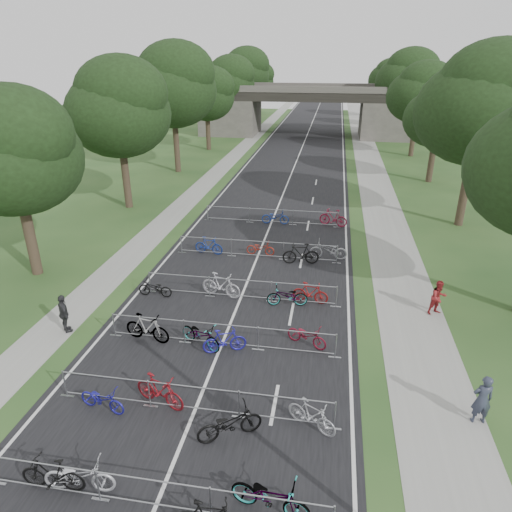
{
  "coord_description": "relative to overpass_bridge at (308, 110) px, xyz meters",
  "views": [
    {
      "loc": [
        4.0,
        -4.11,
        10.94
      ],
      "look_at": [
        0.3,
        17.8,
        1.1
      ],
      "focal_mm": 32.0,
      "sensor_mm": 36.0,
      "label": 1
    }
  ],
  "objects": [
    {
      "name": "bike_9",
      "position": [
        -1.22,
        -57.66,
        -2.94
      ],
      "size": [
        2.06,
        1.17,
        1.19
      ],
      "primitive_type": "imported",
      "rotation": [
        0.0,
        0.0,
        1.24
      ],
      "color": "maroon",
      "rests_on": "ground"
    },
    {
      "name": "tree_left_3",
      "position": [
        -11.39,
        -13.07,
        2.96
      ],
      "size": [
        6.72,
        6.72,
        10.25
      ],
      "color": "#33261C",
      "rests_on": "ground"
    },
    {
      "name": "bike_27",
      "position": [
        4.3,
        -38.72,
        -2.94
      ],
      "size": [
        2.06,
        1.16,
        1.19
      ],
      "primitive_type": "imported",
      "rotation": [
        0.0,
        0.0,
        4.39
      ],
      "color": "maroon",
      "rests_on": "ground"
    },
    {
      "name": "bike_11",
      "position": [
        3.89,
        -57.89,
        -3.01
      ],
      "size": [
        1.77,
        1.27,
        1.05
      ],
      "primitive_type": "imported",
      "rotation": [
        0.0,
        0.0,
        1.07
      ],
      "color": "#AAABB2",
      "rests_on": "ground"
    },
    {
      "name": "bike_16",
      "position": [
        -4.18,
        -50.44,
        -3.08
      ],
      "size": [
        1.72,
        0.64,
        0.9
      ],
      "primitive_type": "imported",
      "rotation": [
        0.0,
        0.0,
        4.68
      ],
      "color": "black",
      "rests_on": "ground"
    },
    {
      "name": "tree_left_6",
      "position": [
        -11.39,
        22.93,
        2.96
      ],
      "size": [
        6.72,
        6.72,
        10.25
      ],
      "color": "#33261C",
      "rests_on": "ground"
    },
    {
      "name": "bike_19",
      "position": [
        3.37,
        -49.78,
        -3.01
      ],
      "size": [
        1.79,
        0.74,
        1.04
      ],
      "primitive_type": "imported",
      "rotation": [
        0.0,
        0.0,
        1.43
      ],
      "color": "maroon",
      "rests_on": "ground"
    },
    {
      "name": "tree_right_3",
      "position": [
        13.11,
        -13.07,
        3.39
      ],
      "size": [
        7.17,
        7.17,
        10.93
      ],
      "color": "#33261C",
      "rests_on": "ground"
    },
    {
      "name": "bike_8",
      "position": [
        -3.03,
        -58.22,
        -3.08
      ],
      "size": [
        1.82,
        0.94,
        0.91
      ],
      "primitive_type": "imported",
      "rotation": [
        0.0,
        0.0,
        1.37
      ],
      "color": "navy",
      "rests_on": "ground"
    },
    {
      "name": "tree_right_2",
      "position": [
        13.11,
        -25.07,
        2.41
      ],
      "size": [
        6.16,
        6.16,
        9.39
      ],
      "color": "#33261C",
      "rests_on": "ground"
    },
    {
      "name": "barrier_row_1",
      "position": [
        0.0,
        -61.4,
        -2.99
      ],
      "size": [
        9.7,
        0.08,
        1.1
      ],
      "color": "#94969B",
      "rests_on": "ground"
    },
    {
      "name": "tree_left_5",
      "position": [
        -11.39,
        10.93,
        4.58
      ],
      "size": [
        8.4,
        8.4,
        12.81
      ],
      "color": "#33261C",
      "rests_on": "ground"
    },
    {
      "name": "overpass_bridge",
      "position": [
        0.0,
        0.0,
        0.0
      ],
      "size": [
        31.0,
        8.0,
        7.05
      ],
      "color": "#4E4C46",
      "rests_on": "ground"
    },
    {
      "name": "road",
      "position": [
        0.0,
        -15.0,
        -3.53
      ],
      "size": [
        11.0,
        140.0,
        0.01
      ],
      "primitive_type": "cube",
      "color": "black",
      "rests_on": "ground"
    },
    {
      "name": "tree_left_0",
      "position": [
        -11.39,
        -49.07,
        2.96
      ],
      "size": [
        6.72,
        6.72,
        10.25
      ],
      "color": "#33261C",
      "rests_on": "ground"
    },
    {
      "name": "barrier_row_6",
      "position": [
        0.0,
        -39.0,
        -2.99
      ],
      "size": [
        9.7,
        0.08,
        1.1
      ],
      "color": "#94969B",
      "rests_on": "ground"
    },
    {
      "name": "sidewalk_right",
      "position": [
        8.0,
        -15.0,
        -3.53
      ],
      "size": [
        3.0,
        140.0,
        0.01
      ],
      "primitive_type": "cube",
      "color": "gray",
      "rests_on": "ground"
    },
    {
      "name": "bike_15",
      "position": [
        3.44,
        -53.34,
        -3.07
      ],
      "size": [
        1.87,
        1.29,
        0.93
      ],
      "primitive_type": "imported",
      "rotation": [
        0.0,
        0.0,
        1.15
      ],
      "color": "maroon",
      "rests_on": "ground"
    },
    {
      "name": "bike_14",
      "position": [
        0.24,
        -54.36,
        -3.0
      ],
      "size": [
        1.83,
        1.09,
        1.06
      ],
      "primitive_type": "imported",
      "rotation": [
        0.0,
        0.0,
        1.93
      ],
      "color": "#211C9B",
      "rests_on": "ground"
    },
    {
      "name": "bike_10",
      "position": [
        1.41,
        -58.68,
        -2.98
      ],
      "size": [
        2.18,
        1.67,
        1.1
      ],
      "primitive_type": "imported",
      "rotation": [
        0.0,
        0.0,
        2.09
      ],
      "color": "black",
      "rests_on": "ground"
    },
    {
      "name": "barrier_row_4",
      "position": [
        0.0,
        -50.0,
        -2.99
      ],
      "size": [
        9.7,
        0.08,
        1.1
      ],
      "color": "#94969B",
      "rests_on": "ground"
    },
    {
      "name": "tree_right_6",
      "position": [
        13.11,
        22.93,
        3.39
      ],
      "size": [
        7.17,
        7.17,
        10.93
      ],
      "color": "#33261C",
      "rests_on": "ground"
    },
    {
      "name": "bike_23",
      "position": [
        4.11,
        -44.49,
        -2.97
      ],
      "size": [
        2.15,
        0.77,
        1.12
      ],
      "primitive_type": "imported",
      "rotation": [
        0.0,
        0.0,
        4.73
      ],
      "color": "#9C9DA4",
      "rests_on": "ground"
    },
    {
      "name": "bike_5",
      "position": [
        -2.18,
        -61.19,
        -3.01
      ],
      "size": [
        2.04,
        0.91,
        1.04
      ],
      "primitive_type": "imported",
      "rotation": [
        0.0,
        0.0,
        1.68
      ],
      "color": "silver",
      "rests_on": "ground"
    },
    {
      "name": "tree_right_1",
      "position": [
        13.11,
        -37.07,
        4.37
      ],
      "size": [
        8.18,
        8.18,
        12.47
      ],
      "color": "#33261C",
      "rests_on": "ground"
    },
    {
      "name": "bike_17",
      "position": [
        -0.98,
        -49.88,
        -2.91
      ],
      "size": [
        2.14,
        1.03,
        1.24
      ],
      "primitive_type": "imported",
      "rotation": [
        0.0,
        0.0,
        1.34
      ],
      "color": "#B6B4BD",
      "rests_on": "ground"
    },
    {
      "name": "bike_20",
      "position": [
        -2.94,
        -44.9,
        -3.0
      ],
      "size": [
        1.82,
        0.75,
        1.06
      ],
      "primitive_type": "imported",
      "rotation": [
        0.0,
        0.0,
        1.43
      ],
      "color": "navy",
      "rests_on": "ground"
    },
    {
      "name": "tree_left_1",
      "position": [
        -11.39,
        -37.07,
        3.77
      ],
      "size": [
        7.56,
        7.56,
        11.53
      ],
      "color": "#33261C",
      "rests_on": "ground"
    },
    {
      "name": "pedestrian_a",
      "position": [
        9.2,
        -56.68,
        -2.64
      ],
      "size": [
        0.71,
        0.51,
        1.8
      ],
      "primitive_type": "imported",
      "rotation": [
        0.0,
        0.0,
        3.28
      ],
      "color": "#2D3243",
      "rests_on": "ground"
    },
    {
      "name": "bike_13",
      "position": [
        -0.8,
        -54.12,
        -3.0
      ],
      "size": [
        2.14,
        1.57,
        1.07
      ],
      "primitive_type": "imported",
      "rotation": [
        0.0,
        0.0,
        1.09
      ],
      "color": "#94969B",
      "rests_on": "ground"
    },
    {
      "name": "bike_12",
      "position": [
        -3.09,
        -54.1,
        -2.92
      ],
      "size": [
        2.12,
        0.95,
        1.23
      ],
      "primitive_type": "imported",
      "rotation": [
        0.0,
        0.0,
        1.38
      ],
      "color": "#94969B",
      "rests_on": "ground"
    },
    {
      "name": "pedestrian_c",
      "position": [
        -6.8,
        -54.04,
        -2.66
      ],
      "size": [
        1.03,
        1.02,
        1.75
      ],
      "primitive_type": "imported",
      "rotation": [
        0.0,
        0.0,
        2.37
      ],
      "color": "#28282B",
      "rests_on": "ground"
    },
    {
      "name": "pedestrian_b",
      "position": [
        9.16,
        -49.84,
        -2.71
      ],
      "size": [
        1.0,
        0.93,
        1.65
      ],
      "primitive_type": "imported",
      "rotation": [
        0.0,
        0.0,
        0.48
      ],
      "color": "maroon",
      "rests_on": "ground"
    },
    {
      "name": "barrier_row_5",
      "position": [
        0.0,
        -45.0,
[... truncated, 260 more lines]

